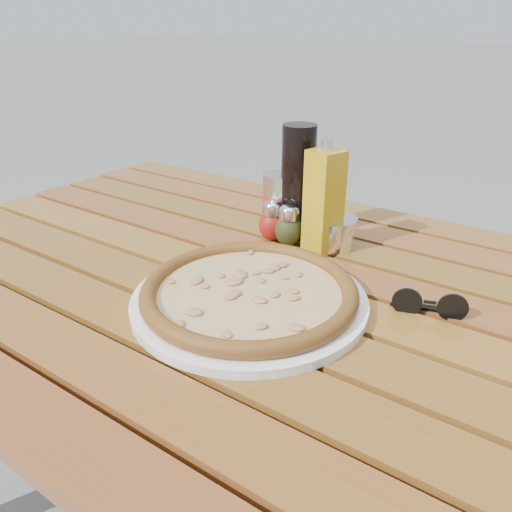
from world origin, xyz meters
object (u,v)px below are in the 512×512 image
Objects in this scene: dark_bottle at (298,182)px; sunglasses at (429,305)px; plate at (249,300)px; olive_oil_cruet at (324,201)px; oregano_shaker at (289,226)px; pizza at (249,291)px; table at (250,314)px; soda_can at (279,203)px; pepper_shaker at (272,221)px; parmesan_tin at (331,231)px.

dark_bottle is 0.36m from sunglasses.
olive_oil_cruet is (-0.00, 0.24, 0.09)m from plate.
olive_oil_cruet is 0.28m from sunglasses.
oregano_shaker is at bearing -167.57° from olive_oil_cruet.
olive_oil_cruet reaches higher than oregano_shaker.
oregano_shaker is at bearing 106.85° from pizza.
pizza is 5.08× the size of oregano_shaker.
table is 0.19m from oregano_shaker.
plate is 3.00× the size of soda_can.
dark_bottle is 1.05× the size of olive_oil_cruet.
oregano_shaker is at bearing -75.83° from dark_bottle.
pepper_shaker is 0.68× the size of soda_can.
oregano_shaker is (-0.07, 0.23, 0.03)m from plate.
pepper_shaker is 0.04m from oregano_shaker.
pepper_shaker is at bearing -174.21° from olive_oil_cruet.
table is at bearing -82.08° from dark_bottle.
soda_can is at bearing -177.96° from dark_bottle.
pizza is at bearing -90.50° from parmesan_tin.
oregano_shaker is 0.08m from parmesan_tin.
sunglasses is (0.30, -0.10, -0.02)m from oregano_shaker.
pepper_shaker is 0.36m from sunglasses.
pepper_shaker is (-0.11, 0.23, 0.03)m from plate.
dark_bottle is 0.09m from olive_oil_cruet.
dark_bottle is at bearing 106.36° from pizza.
oregano_shaker is 0.32m from sunglasses.
olive_oil_cruet reaches higher than soda_can.
pizza is (-0.00, 0.00, 0.02)m from plate.
dark_bottle is (-0.01, 0.05, 0.07)m from oregano_shaker.
plate is at bearing -90.50° from parmesan_tin.
plate is 0.26m from pepper_shaker.
pizza is at bearing -73.15° from oregano_shaker.
oregano_shaker is at bearing 142.56° from sunglasses.
parmesan_tin is at bearing 89.50° from pizza.
plate is at bearing -73.15° from oregano_shaker.
parmesan_tin reaches higher than pizza.
soda_can is 0.39m from sunglasses.
dark_bottle reaches higher than parmesan_tin.
soda_can reaches higher than oregano_shaker.
dark_bottle reaches higher than pizza.
sunglasses is (0.24, -0.11, -0.08)m from olive_oil_cruet.
pizza is at bearing -170.78° from sunglasses.
oregano_shaker is at bearing -5.38° from pepper_shaker.
pizza is 0.26m from pepper_shaker.
parmesan_tin is at bearing 129.78° from sunglasses.
pepper_shaker reaches higher than table.
pizza is 0.30m from dark_bottle.
sunglasses is at bearing 28.51° from plate.
sunglasses is at bearing 28.51° from pizza.
oregano_shaker reaches higher than plate.
pepper_shaker is 0.39× the size of olive_oil_cruet.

